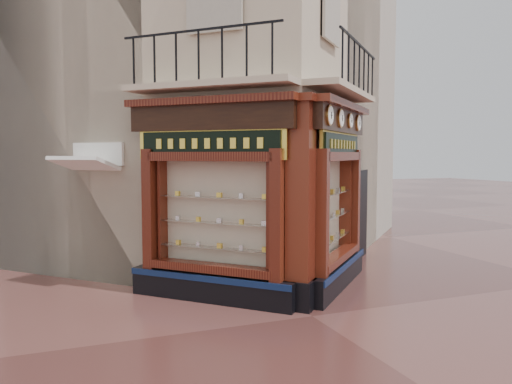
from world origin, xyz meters
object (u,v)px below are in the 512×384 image
clock_a (330,115)px  awning (87,288)px  signboard_left (209,143)px  corner_pilaster (301,205)px  clock_b (341,118)px  clock_c (350,121)px  clock_d (358,123)px  signboard_right (341,145)px

clock_a → awning: 6.32m
signboard_left → corner_pilaster: bearing=-169.8°
clock_b → signboard_left: size_ratio=0.17×
corner_pilaster → clock_c: bearing=-11.6°
clock_b → signboard_left: bearing=125.5°
corner_pilaster → signboard_left: size_ratio=1.73×
corner_pilaster → clock_b: size_ratio=10.33×
clock_a → signboard_left: 2.35m
corner_pilaster → clock_b: bearing=-19.1°
corner_pilaster → clock_c: size_ratio=12.09×
clock_c → corner_pilaster: bearing=168.4°
clock_a → clock_c: 1.69m
clock_d → awning: bearing=123.8°
clock_d → signboard_right: (-0.91, -0.75, -0.52)m
clock_a → signboard_right: 1.45m
awning → signboard_left: 4.27m
signboard_left → signboard_right: size_ratio=1.08×
clock_a → signboard_left: size_ratio=0.17×
clock_c → awning: (-5.44, 1.78, -3.62)m
clock_c → clock_a: bearing=-180.0°
clock_b → clock_c: size_ratio=1.17×
clock_c → awning: clock_c is taller
clock_d → signboard_left: size_ratio=0.17×
awning → signboard_left: bearing=-176.4°
clock_c → signboard_left: bearing=137.8°
corner_pilaster → signboard_left: bearing=100.2°
corner_pilaster → signboard_left: (-1.46, 1.01, 1.15)m
clock_d → corner_pilaster: bearing=171.7°
awning → clock_d: bearing=-146.2°
clock_c → clock_d: size_ratio=0.86×
clock_a → clock_d: clock_a is taller
corner_pilaster → signboard_left: corner_pilaster is taller
clock_d → awning: (-6.03, 1.19, -3.62)m
signboard_left → clock_a: bearing=-161.8°
clock_b → awning: (-4.84, 2.38, -3.62)m
signboard_right → clock_d: bearing=-5.4°
clock_d → signboard_left: clock_d is taller
clock_b → awning: 6.50m
awning → signboard_right: size_ratio=0.64×
clock_a → clock_c: size_ratio=1.19×
signboard_left → clock_d: bearing=-123.9°
awning → clock_c: bearing=-153.1°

